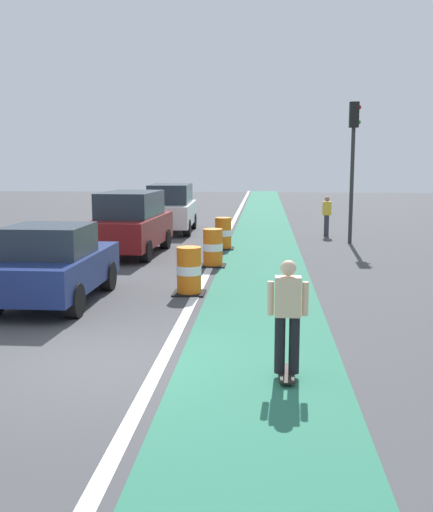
{
  "coord_description": "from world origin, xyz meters",
  "views": [
    {
      "loc": [
        2.44,
        -8.59,
        3.04
      ],
      "look_at": [
        1.47,
        3.67,
        1.1
      ],
      "focal_mm": 42.67,
      "sensor_mm": 36.0,
      "label": 1
    }
  ],
  "objects_px": {
    "traffic_barrel_mid": "(213,248)",
    "parked_sedan_nearest": "(53,265)",
    "parked_suv_third": "(171,208)",
    "traffic_light_corner": "(353,147)",
    "pedestrian_crossing": "(327,215)",
    "skateboarder_on_lane": "(288,315)",
    "traffic_barrel_front": "(189,271)",
    "parked_suv_second": "(131,223)",
    "traffic_barrel_back": "(223,234)"
  },
  "relations": [
    {
      "from": "traffic_barrel_mid",
      "to": "parked_sedan_nearest",
      "type": "bearing_deg",
      "value": -122.26
    },
    {
      "from": "parked_suv_third",
      "to": "traffic_light_corner",
      "type": "bearing_deg",
      "value": -22.57
    },
    {
      "from": "traffic_light_corner",
      "to": "pedestrian_crossing",
      "type": "xyz_separation_m",
      "value": [
        -0.67,
        2.04,
        -2.64
      ]
    },
    {
      "from": "skateboarder_on_lane",
      "to": "traffic_barrel_mid",
      "type": "xyz_separation_m",
      "value": [
        -1.81,
        9.04,
        -0.38
      ]
    },
    {
      "from": "traffic_barrel_front",
      "to": "traffic_light_corner",
      "type": "relative_size",
      "value": 0.21
    },
    {
      "from": "pedestrian_crossing",
      "to": "traffic_light_corner",
      "type": "bearing_deg",
      "value": -71.87
    },
    {
      "from": "parked_suv_second",
      "to": "traffic_light_corner",
      "type": "height_order",
      "value": "traffic_light_corner"
    },
    {
      "from": "skateboarder_on_lane",
      "to": "traffic_barrel_back",
      "type": "height_order",
      "value": "skateboarder_on_lane"
    },
    {
      "from": "skateboarder_on_lane",
      "to": "traffic_barrel_front",
      "type": "distance_m",
      "value": 5.7
    },
    {
      "from": "traffic_barrel_back",
      "to": "traffic_light_corner",
      "type": "height_order",
      "value": "traffic_light_corner"
    },
    {
      "from": "skateboarder_on_lane",
      "to": "parked_suv_second",
      "type": "relative_size",
      "value": 0.36
    },
    {
      "from": "parked_sedan_nearest",
      "to": "parked_suv_third",
      "type": "xyz_separation_m",
      "value": [
        0.53,
        13.05,
        0.2
      ]
    },
    {
      "from": "parked_sedan_nearest",
      "to": "pedestrian_crossing",
      "type": "relative_size",
      "value": 2.55
    },
    {
      "from": "traffic_barrel_mid",
      "to": "traffic_light_corner",
      "type": "relative_size",
      "value": 0.21
    },
    {
      "from": "parked_suv_third",
      "to": "traffic_light_corner",
      "type": "relative_size",
      "value": 0.91
    },
    {
      "from": "traffic_barrel_mid",
      "to": "traffic_light_corner",
      "type": "xyz_separation_m",
      "value": [
        4.64,
        5.29,
        2.97
      ]
    },
    {
      "from": "traffic_light_corner",
      "to": "pedestrian_crossing",
      "type": "height_order",
      "value": "traffic_light_corner"
    },
    {
      "from": "parked_suv_second",
      "to": "pedestrian_crossing",
      "type": "bearing_deg",
      "value": 38.07
    },
    {
      "from": "skateboarder_on_lane",
      "to": "parked_suv_second",
      "type": "height_order",
      "value": "parked_suv_second"
    },
    {
      "from": "traffic_barrel_back",
      "to": "pedestrian_crossing",
      "type": "xyz_separation_m",
      "value": [
        3.91,
        3.85,
        0.33
      ]
    },
    {
      "from": "skateboarder_on_lane",
      "to": "parked_sedan_nearest",
      "type": "xyz_separation_m",
      "value": [
        -4.84,
        4.24,
        -0.08
      ]
    },
    {
      "from": "parked_suv_second",
      "to": "traffic_barrel_mid",
      "type": "distance_m",
      "value": 3.51
    },
    {
      "from": "pedestrian_crossing",
      "to": "parked_suv_third",
      "type": "bearing_deg",
      "value": 171.89
    },
    {
      "from": "parked_sedan_nearest",
      "to": "pedestrian_crossing",
      "type": "xyz_separation_m",
      "value": [
        7.0,
        12.13,
        0.03
      ]
    },
    {
      "from": "parked_sedan_nearest",
      "to": "pedestrian_crossing",
      "type": "distance_m",
      "value": 14.01
    },
    {
      "from": "parked_suv_second",
      "to": "parked_suv_third",
      "type": "relative_size",
      "value": 1.0
    },
    {
      "from": "parked_suv_second",
      "to": "parked_sedan_nearest",
      "type": "bearing_deg",
      "value": -91.65
    },
    {
      "from": "parked_suv_third",
      "to": "pedestrian_crossing",
      "type": "xyz_separation_m",
      "value": [
        6.47,
        -0.92,
        -0.17
      ]
    },
    {
      "from": "pedestrian_crossing",
      "to": "traffic_barrel_back",
      "type": "bearing_deg",
      "value": -135.41
    },
    {
      "from": "skateboarder_on_lane",
      "to": "pedestrian_crossing",
      "type": "xyz_separation_m",
      "value": [
        2.16,
        16.37,
        -0.05
      ]
    },
    {
      "from": "traffic_light_corner",
      "to": "pedestrian_crossing",
      "type": "relative_size",
      "value": 3.17
    },
    {
      "from": "parked_sedan_nearest",
      "to": "traffic_light_corner",
      "type": "distance_m",
      "value": 12.95
    },
    {
      "from": "traffic_barrel_front",
      "to": "traffic_barrel_back",
      "type": "height_order",
      "value": "same"
    },
    {
      "from": "parked_sedan_nearest",
      "to": "traffic_barrel_mid",
      "type": "distance_m",
      "value": 5.68
    },
    {
      "from": "traffic_light_corner",
      "to": "skateboarder_on_lane",
      "type": "bearing_deg",
      "value": -101.18
    },
    {
      "from": "skateboarder_on_lane",
      "to": "pedestrian_crossing",
      "type": "height_order",
      "value": "skateboarder_on_lane"
    },
    {
      "from": "parked_suv_third",
      "to": "pedestrian_crossing",
      "type": "relative_size",
      "value": 2.89
    },
    {
      "from": "parked_sedan_nearest",
      "to": "parked_suv_second",
      "type": "height_order",
      "value": "parked_suv_second"
    },
    {
      "from": "parked_suv_second",
      "to": "traffic_barrel_back",
      "type": "relative_size",
      "value": 4.29
    },
    {
      "from": "traffic_barrel_mid",
      "to": "parked_suv_third",
      "type": "bearing_deg",
      "value": 106.8
    },
    {
      "from": "skateboarder_on_lane",
      "to": "traffic_light_corner",
      "type": "height_order",
      "value": "traffic_light_corner"
    },
    {
      "from": "traffic_barrel_front",
      "to": "pedestrian_crossing",
      "type": "distance_m",
      "value": 11.84
    },
    {
      "from": "skateboarder_on_lane",
      "to": "pedestrian_crossing",
      "type": "bearing_deg",
      "value": 82.47
    },
    {
      "from": "parked_suv_third",
      "to": "traffic_barrel_mid",
      "type": "relative_size",
      "value": 4.27
    },
    {
      "from": "traffic_barrel_front",
      "to": "traffic_light_corner",
      "type": "bearing_deg",
      "value": 61.6
    },
    {
      "from": "parked_sedan_nearest",
      "to": "parked_suv_second",
      "type": "relative_size",
      "value": 0.88
    },
    {
      "from": "parked_suv_third",
      "to": "traffic_barrel_front",
      "type": "bearing_deg",
      "value": -79.31
    },
    {
      "from": "parked_sedan_nearest",
      "to": "traffic_barrel_back",
      "type": "height_order",
      "value": "parked_sedan_nearest"
    },
    {
      "from": "skateboarder_on_lane",
      "to": "traffic_barrel_mid",
      "type": "distance_m",
      "value": 9.22
    },
    {
      "from": "pedestrian_crossing",
      "to": "parked_suv_second",
      "type": "bearing_deg",
      "value": -141.93
    }
  ]
}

